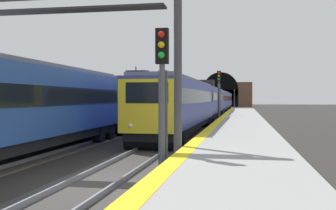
# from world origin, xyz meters

# --- Properties ---
(ground_plane) EXTENTS (320.00, 320.00, 0.00)m
(ground_plane) POSITION_xyz_m (0.00, 0.00, 0.00)
(ground_plane) COLOR #282623
(platform_right) EXTENTS (112.00, 3.65, 0.90)m
(platform_right) POSITION_xyz_m (0.00, -4.05, 0.45)
(platform_right) COLOR gray
(platform_right) RESTS_ON ground_plane
(platform_right_edge_strip) EXTENTS (112.00, 0.50, 0.01)m
(platform_right_edge_strip) POSITION_xyz_m (0.00, -2.47, 0.91)
(platform_right_edge_strip) COLOR yellow
(platform_right_edge_strip) RESTS_ON platform_right
(track_main_line) EXTENTS (160.00, 2.71, 0.21)m
(track_main_line) POSITION_xyz_m (0.00, 0.00, 0.04)
(track_main_line) COLOR #383533
(track_main_line) RESTS_ON ground_plane
(train_main_approaching) EXTENTS (80.59, 3.09, 4.70)m
(train_main_approaching) POSITION_xyz_m (46.91, 0.00, 2.18)
(train_main_approaching) COLOR navy
(train_main_approaching) RESTS_ON ground_plane
(train_adjacent_platform) EXTENTS (56.29, 3.12, 4.93)m
(train_adjacent_platform) POSITION_xyz_m (22.82, 4.80, 2.30)
(train_adjacent_platform) COLOR #264C99
(train_adjacent_platform) RESTS_ON ground_plane
(railway_signal_near) EXTENTS (0.39, 0.38, 4.62)m
(railway_signal_near) POSITION_xyz_m (0.30, -1.88, 2.82)
(railway_signal_near) COLOR #4C4C54
(railway_signal_near) RESTS_ON ground_plane
(railway_signal_mid) EXTENTS (0.39, 0.38, 5.24)m
(railway_signal_mid) POSITION_xyz_m (29.07, -1.88, 3.17)
(railway_signal_mid) COLOR #4C4C54
(railway_signal_mid) RESTS_ON ground_plane
(railway_signal_far) EXTENTS (0.39, 0.38, 5.07)m
(railway_signal_far) POSITION_xyz_m (100.86, -1.88, 3.07)
(railway_signal_far) COLOR #38383D
(railway_signal_far) RESTS_ON ground_plane
(overhead_signal_gantry) EXTENTS (0.70, 9.12, 6.54)m
(overhead_signal_gantry) POSITION_xyz_m (2.35, 2.40, 5.02)
(overhead_signal_gantry) COLOR #3F3F47
(overhead_signal_gantry) RESTS_ON ground_plane
(tunnel_portal) EXTENTS (2.51, 18.55, 10.39)m
(tunnel_portal) POSITION_xyz_m (112.60, 2.40, 3.70)
(tunnel_portal) COLOR brown
(tunnel_portal) RESTS_ON ground_plane
(catenary_mast_near) EXTENTS (0.22, 2.17, 7.13)m
(catenary_mast_near) POSITION_xyz_m (45.91, 11.04, 3.67)
(catenary_mast_near) COLOR #595B60
(catenary_mast_near) RESTS_ON ground_plane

